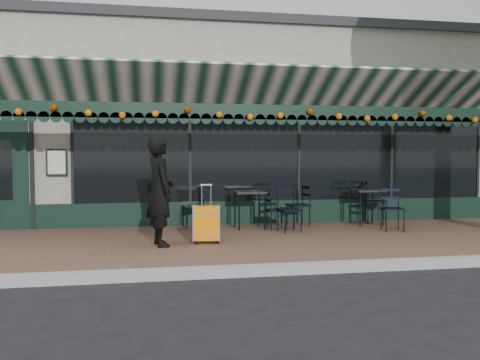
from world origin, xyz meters
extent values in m
plane|color=black|center=(0.00, 0.00, 0.00)|extent=(80.00, 80.00, 0.00)
cube|color=brown|center=(0.00, 2.00, 0.07)|extent=(18.00, 4.00, 0.15)
cube|color=#9E9E99|center=(0.00, -0.08, 0.07)|extent=(18.00, 0.16, 0.15)
cube|color=gray|center=(0.00, 8.00, 2.25)|extent=(12.00, 8.00, 4.50)
cube|color=black|center=(1.20, 3.98, 1.65)|extent=(9.20, 0.04, 2.00)
cube|color=black|center=(-4.80, 3.98, 1.25)|extent=(1.10, 0.07, 2.20)
cube|color=silver|center=(-3.70, 3.94, 1.50)|extent=(0.42, 0.04, 0.55)
cube|color=black|center=(0.00, 2.52, 2.46)|extent=(12.00, 0.03, 0.28)
cylinder|color=orange|center=(0.00, 2.46, 2.44)|extent=(11.60, 0.12, 0.12)
imported|color=black|center=(-1.68, 1.64, 1.06)|extent=(0.58, 0.75, 1.82)
cube|color=orange|center=(-0.91, 1.72, 0.50)|extent=(0.47, 0.30, 0.58)
cube|color=black|center=(-0.91, 1.72, 0.18)|extent=(0.47, 0.30, 0.06)
cube|color=silver|center=(-0.91, 1.72, 0.97)|extent=(0.20, 0.05, 0.36)
cube|color=black|center=(2.74, 3.36, 0.89)|extent=(0.62, 0.62, 0.04)
cylinder|color=black|center=(2.48, 3.10, 0.51)|extent=(0.03, 0.03, 0.72)
cylinder|color=black|center=(3.00, 3.10, 0.51)|extent=(0.03, 0.03, 0.72)
cylinder|color=black|center=(2.48, 3.62, 0.51)|extent=(0.03, 0.03, 0.72)
cylinder|color=black|center=(3.00, 3.62, 0.51)|extent=(0.03, 0.03, 0.72)
cube|color=black|center=(0.16, 3.29, 0.89)|extent=(0.62, 0.62, 0.04)
cylinder|color=black|center=(-0.10, 3.03, 0.51)|extent=(0.03, 0.03, 0.72)
cylinder|color=black|center=(0.42, 3.03, 0.51)|extent=(0.03, 0.03, 0.72)
cylinder|color=black|center=(-0.10, 3.55, 0.51)|extent=(0.03, 0.03, 0.72)
cylinder|color=black|center=(0.42, 3.55, 0.51)|extent=(0.03, 0.03, 0.72)
camera|label=1|loc=(-1.87, -6.83, 1.68)|focal=38.00mm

